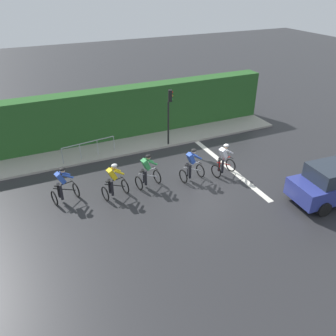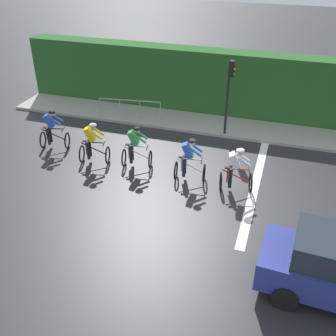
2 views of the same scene
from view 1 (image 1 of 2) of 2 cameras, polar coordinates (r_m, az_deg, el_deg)
ground_plane at (r=17.71m, az=6.24°, el=-0.70°), size 80.00×80.00×0.00m
sidewalk_kerb at (r=20.81m, az=-5.21°, el=4.37°), size 2.80×18.06×0.12m
stone_wall_low at (r=21.50m, az=-6.05°, el=5.77°), size 0.44×18.06×0.51m
hedge_wall at (r=21.29m, az=-6.50°, el=9.19°), size 1.10×18.06×3.05m
road_marking_stop_line at (r=18.36m, az=9.87°, el=0.19°), size 7.00×0.30×0.01m
cyclist_lead at (r=15.72m, az=-16.95°, el=-2.81°), size 0.93×1.21×1.66m
cyclist_second at (r=15.51m, az=-8.94°, el=-2.25°), size 0.89×1.20×1.66m
cyclist_mid at (r=16.10m, az=-3.46°, el=-0.61°), size 0.87×1.19×1.66m
cyclist_fourth at (r=16.63m, az=3.92°, el=0.42°), size 0.81×1.16×1.66m
cyclist_trailing at (r=17.27m, az=9.17°, el=1.26°), size 0.90×1.20×1.66m
car_navy at (r=16.79m, az=25.87°, el=-2.17°), size 2.10×4.21×1.76m
traffic_light_near_crossing at (r=19.49m, az=0.23°, el=9.61°), size 0.25×0.31×3.34m
pedestrian_railing_kerbside at (r=19.03m, az=-12.97°, el=3.55°), size 0.44×2.94×1.03m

